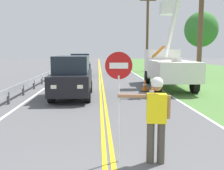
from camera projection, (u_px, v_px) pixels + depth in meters
The scene contains 16 objects.
centerline_yellow_left at pixel (100, 78), 22.50m from camera, with size 0.11×110.00×0.01m, color yellow.
centerline_yellow_right at pixel (102, 78), 22.51m from camera, with size 0.11×110.00×0.01m, color yellow.
edge_line_right at pixel (141, 78), 22.70m from camera, with size 0.12×110.00×0.01m, color silver.
edge_line_left at pixel (59, 78), 22.32m from camera, with size 0.12×110.00×0.01m, color silver.
flagger_worker at pixel (156, 115), 5.26m from camera, with size 1.08×0.30×1.83m.
stop_sign_paddle at pixel (119, 82), 5.24m from camera, with size 0.56×0.04×2.33m.
utility_bucket_truck at pixel (167, 65), 16.64m from camera, with size 2.99×6.92×5.49m.
oncoming_suv_nearest at pixel (72, 76), 12.97m from camera, with size 1.93×4.61×2.10m.
oncoming_suv_second at pixel (80, 65), 24.00m from camera, with size 2.07×4.68×2.10m.
utility_pole_near at pixel (201, 16), 14.61m from camera, with size 1.80×0.28×8.26m.
utility_pole_mid at pixel (147, 32), 28.93m from camera, with size 1.80×0.28×8.57m.
traffic_cone_lead at pixel (155, 106), 9.34m from camera, with size 0.40×0.40×0.70m.
traffic_cone_mid at pixel (152, 92), 12.61m from camera, with size 0.40×0.40×0.70m.
traffic_cone_tail at pixel (145, 85), 15.03m from camera, with size 0.40×0.40×0.70m.
guardrail_left_shoulder at pixel (38, 79), 16.93m from camera, with size 0.10×32.00×0.71m.
roadside_tree_verge at pixel (201, 30), 23.37m from camera, with size 3.00×3.00×5.90m.
Camera 1 is at (-0.21, -2.42, 2.35)m, focal length 41.02 mm.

